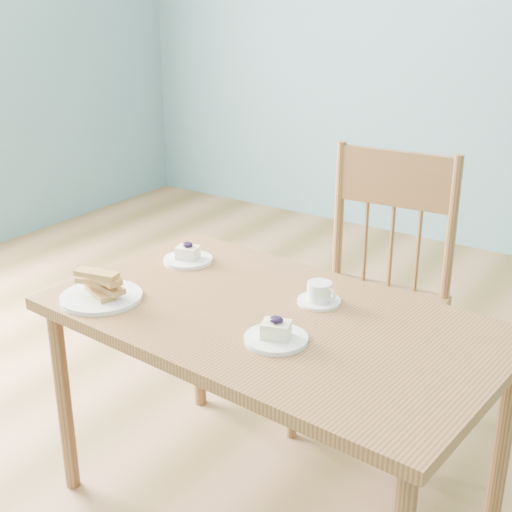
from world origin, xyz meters
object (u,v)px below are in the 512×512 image
biscotti_plate (101,290)px  dining_chair (374,295)px  cheesecake_plate_near (276,335)px  coffee_cup (319,294)px  cheesecake_plate_far (188,257)px  dining_table (272,336)px

biscotti_plate → dining_chair: bearing=58.5°
cheesecake_plate_near → coffee_cup: 0.26m
dining_chair → cheesecake_plate_far: dining_chair is taller
dining_chair → coffee_cup: (0.04, -0.46, 0.19)m
cheesecake_plate_near → cheesecake_plate_far: bearing=150.9°
dining_table → biscotti_plate: size_ratio=5.56×
cheesecake_plate_far → cheesecake_plate_near: bearing=-29.1°
dining_table → cheesecake_plate_near: bearing=-49.5°
coffee_cup → cheesecake_plate_near: bearing=-79.4°
coffee_cup → biscotti_plate: biscotti_plate is taller
dining_table → dining_chair: 0.61m
cheesecake_plate_far → coffee_cup: (0.50, -0.03, 0.01)m
cheesecake_plate_near → coffee_cup: bearing=94.8°
dining_chair → dining_table: bearing=-97.6°
dining_chair → cheesecake_plate_near: size_ratio=6.07×
dining_table → dining_chair: size_ratio=1.31×
dining_chair → cheesecake_plate_near: dining_chair is taller
dining_table → cheesecake_plate_near: (0.09, -0.12, 0.08)m
dining_table → biscotti_plate: bearing=-153.3°
cheesecake_plate_near → cheesecake_plate_far: (-0.52, 0.29, -0.00)m
dining_chair → cheesecake_plate_far: (-0.46, -0.43, 0.18)m
coffee_cup → biscotti_plate: bearing=-142.3°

